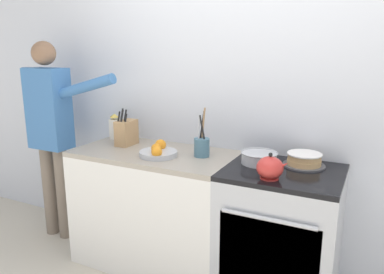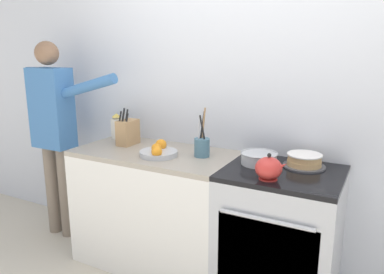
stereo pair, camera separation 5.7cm
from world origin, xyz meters
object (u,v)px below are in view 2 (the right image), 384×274
object	(u,v)px
utensil_crock	(202,146)
fruit_bowl	(159,151)
stove_range	(279,236)
person_baker	(54,123)
milk_carton	(117,127)
mixing_bowl	(259,158)
knife_block	(128,132)
tea_kettle	(269,168)
layer_cake	(304,161)

from	to	relation	value
utensil_crock	fruit_bowl	distance (m)	0.31
utensil_crock	fruit_bowl	world-z (taller)	utensil_crock
stove_range	fruit_bowl	xyz separation A→B (m)	(-0.85, -0.08, 0.47)
person_baker	stove_range	bearing A→B (deg)	3.59
stove_range	fruit_bowl	distance (m)	0.98
fruit_bowl	milk_carton	xyz separation A→B (m)	(-0.58, 0.27, 0.07)
mixing_bowl	person_baker	bearing A→B (deg)	-177.29
knife_block	person_baker	world-z (taller)	person_baker
fruit_bowl	milk_carton	distance (m)	0.64
tea_kettle	person_baker	xyz separation A→B (m)	(-1.90, 0.17, 0.05)
tea_kettle	mixing_bowl	xyz separation A→B (m)	(-0.14, 0.25, -0.03)
fruit_bowl	person_baker	xyz separation A→B (m)	(-1.08, 0.06, 0.09)
utensil_crock	layer_cake	bearing A→B (deg)	7.94
knife_block	milk_carton	distance (m)	0.23
layer_cake	utensil_crock	distance (m)	0.68
mixing_bowl	layer_cake	bearing A→B (deg)	16.33
tea_kettle	milk_carton	world-z (taller)	milk_carton
layer_cake	mixing_bowl	xyz separation A→B (m)	(-0.27, -0.08, 0.00)
stove_range	tea_kettle	xyz separation A→B (m)	(-0.04, -0.19, 0.51)
utensil_crock	knife_block	bearing A→B (deg)	177.79
layer_cake	milk_carton	xyz separation A→B (m)	(-1.53, 0.04, 0.06)
person_baker	utensil_crock	bearing A→B (deg)	5.87
fruit_bowl	person_baker	bearing A→B (deg)	176.79
layer_cake	tea_kettle	bearing A→B (deg)	-111.70
knife_block	person_baker	bearing A→B (deg)	-172.36
milk_carton	utensil_crock	bearing A→B (deg)	-9.23
utensil_crock	person_baker	size ratio (longest dim) A/B	0.20
mixing_bowl	knife_block	size ratio (longest dim) A/B	0.85
stove_range	layer_cake	bearing A→B (deg)	56.13
mixing_bowl	utensil_crock	xyz separation A→B (m)	(-0.40, -0.01, 0.03)
mixing_bowl	milk_carton	size ratio (longest dim) A/B	1.14
tea_kettle	fruit_bowl	world-z (taller)	tea_kettle
mixing_bowl	knife_block	distance (m)	1.06
mixing_bowl	milk_carton	distance (m)	1.26
layer_cake	mixing_bowl	size ratio (longest dim) A/B	1.10
knife_block	utensil_crock	distance (m)	0.66
tea_kettle	knife_block	distance (m)	1.23
knife_block	fruit_bowl	xyz separation A→B (m)	(0.38, -0.15, -0.07)
stove_range	person_baker	distance (m)	2.01
tea_kettle	mixing_bowl	bearing A→B (deg)	119.08
stove_range	person_baker	xyz separation A→B (m)	(-1.93, -0.02, 0.56)
knife_block	person_baker	distance (m)	0.70
tea_kettle	milk_carton	bearing A→B (deg)	165.00
mixing_bowl	person_baker	distance (m)	1.76
stove_range	mixing_bowl	size ratio (longest dim) A/B	3.68
utensil_crock	stove_range	bearing A→B (deg)	-4.72
layer_cake	mixing_bowl	distance (m)	0.28
layer_cake	mixing_bowl	world-z (taller)	layer_cake
milk_carton	layer_cake	bearing A→B (deg)	-1.65
utensil_crock	fruit_bowl	bearing A→B (deg)	-154.78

